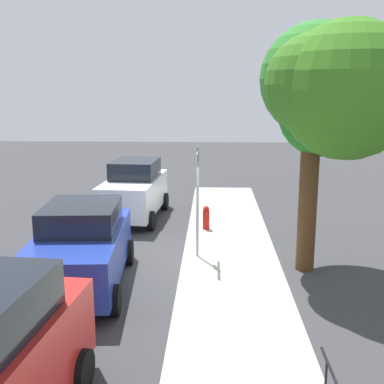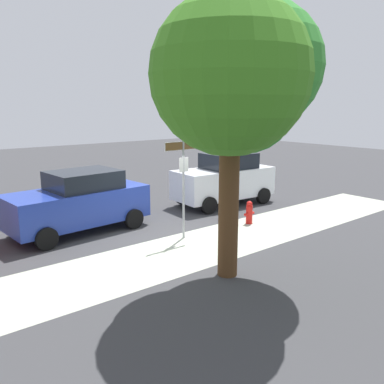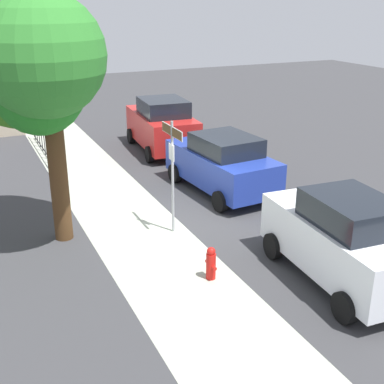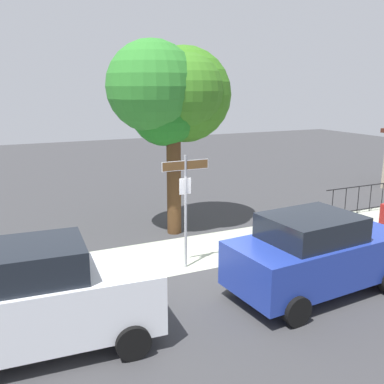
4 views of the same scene
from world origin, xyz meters
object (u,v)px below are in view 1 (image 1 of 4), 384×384
object	(u,v)px
car_blue	(81,247)
fire_hydrant	(206,218)
car_white	(134,190)
shade_tree	(329,90)
street_sign	(198,181)

from	to	relation	value
car_blue	fire_hydrant	bearing A→B (deg)	145.34
car_white	fire_hydrant	world-z (taller)	car_white
shade_tree	car_blue	world-z (taller)	shade_tree
street_sign	car_white	bearing A→B (deg)	-148.81
street_sign	shade_tree	world-z (taller)	shade_tree
shade_tree	fire_hydrant	xyz separation A→B (m)	(-3.60, -2.90, -4.10)
car_blue	car_white	bearing A→B (deg)	173.39
car_white	car_blue	distance (m)	6.05
car_white	fire_hydrant	bearing A→B (deg)	67.61
car_blue	fire_hydrant	world-z (taller)	car_blue
car_white	fire_hydrant	size ratio (longest dim) A/B	5.39
street_sign	car_blue	bearing A→B (deg)	-50.59
car_white	car_blue	size ratio (longest dim) A/B	0.95
street_sign	fire_hydrant	world-z (taller)	street_sign
shade_tree	car_blue	size ratio (longest dim) A/B	1.40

